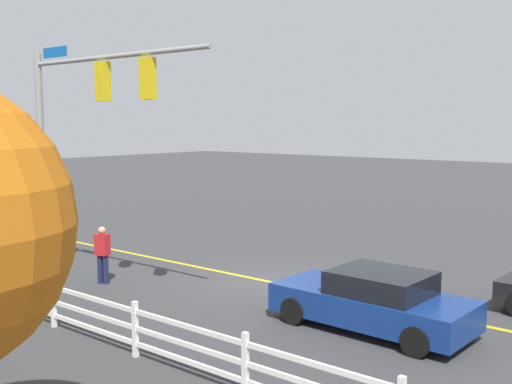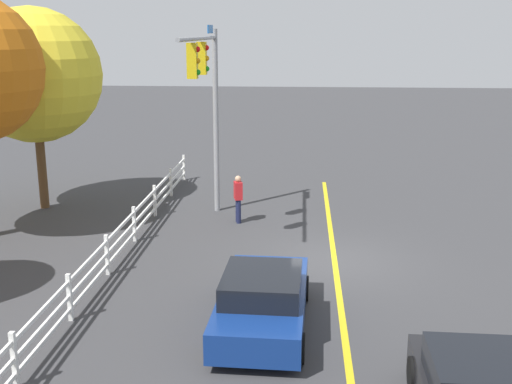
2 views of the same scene
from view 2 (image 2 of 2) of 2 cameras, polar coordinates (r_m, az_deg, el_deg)
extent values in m
plane|color=#38383A|center=(18.90, 7.09, -6.15)|extent=(120.00, 120.00, 0.00)
cube|color=gold|center=(15.22, 7.80, -11.39)|extent=(28.00, 0.16, 0.01)
cylinder|color=gray|center=(23.24, -3.63, 6.25)|extent=(0.20, 0.20, 6.65)
cylinder|color=gray|center=(19.67, -5.13, 13.61)|extent=(6.76, 0.12, 0.12)
cube|color=#0C59B2|center=(22.13, -4.15, 14.42)|extent=(1.10, 0.03, 0.28)
cube|color=gold|center=(20.09, -4.90, 11.91)|extent=(0.32, 0.28, 1.00)
sphere|color=red|center=(20.06, -4.49, 12.83)|extent=(0.17, 0.17, 0.17)
sphere|color=orange|center=(20.07, -4.47, 11.92)|extent=(0.17, 0.17, 0.17)
sphere|color=#148C19|center=(20.09, -4.45, 11.01)|extent=(0.17, 0.17, 0.17)
cube|color=gold|center=(18.39, -5.76, 11.68)|extent=(0.32, 0.28, 1.00)
sphere|color=red|center=(18.35, -5.31, 12.68)|extent=(0.17, 0.17, 0.17)
sphere|color=orange|center=(18.36, -5.29, 11.69)|extent=(0.17, 0.17, 0.17)
sphere|color=#148C19|center=(18.38, -5.27, 10.69)|extent=(0.17, 0.17, 0.17)
cube|color=navy|center=(14.59, 0.63, -10.07)|extent=(4.61, 2.04, 0.66)
cube|color=black|center=(14.15, 0.54, -8.30)|extent=(2.13, 1.77, 0.51)
cylinder|color=black|center=(16.18, -2.02, -8.41)|extent=(0.65, 0.24, 0.64)
cylinder|color=black|center=(16.05, 4.35, -8.65)|extent=(0.65, 0.24, 0.64)
cylinder|color=black|center=(13.41, -3.91, -13.49)|extent=(0.65, 0.24, 0.64)
cylinder|color=black|center=(13.25, 3.92, -13.86)|extent=(0.65, 0.24, 0.64)
cube|color=black|center=(11.51, 19.39, -15.08)|extent=(1.76, 1.61, 0.55)
cylinder|color=black|center=(13.08, 21.45, -15.32)|extent=(0.64, 0.23, 0.64)
cylinder|color=black|center=(12.72, 14.12, -15.57)|extent=(0.64, 0.23, 0.64)
cylinder|color=#191E3F|center=(22.20, -1.57, -1.77)|extent=(0.16, 0.16, 0.85)
cylinder|color=#191E3F|center=(22.39, -1.65, -1.63)|extent=(0.16, 0.16, 0.85)
cube|color=red|center=(22.11, -1.62, 0.14)|extent=(0.45, 0.35, 0.62)
sphere|color=tan|center=(22.01, -1.63, 1.20)|extent=(0.22, 0.22, 0.22)
cube|color=white|center=(13.09, -20.93, -13.96)|extent=(0.10, 0.10, 1.15)
cube|color=white|center=(15.48, -16.45, -9.10)|extent=(0.10, 0.10, 1.15)
cube|color=white|center=(18.01, -13.27, -5.53)|extent=(0.10, 0.10, 1.15)
cube|color=white|center=(20.64, -10.92, -2.84)|extent=(0.10, 0.10, 1.15)
cube|color=white|center=(23.33, -9.11, -0.77)|extent=(0.10, 0.10, 1.15)
cube|color=white|center=(26.06, -7.67, 0.88)|extent=(0.10, 0.10, 1.15)
cube|color=white|center=(28.82, -6.51, 2.21)|extent=(0.10, 0.10, 1.15)
cube|color=white|center=(16.60, -14.81, -5.97)|extent=(26.00, 0.06, 0.09)
cube|color=white|center=(16.72, -14.74, -7.10)|extent=(26.00, 0.06, 0.09)
cube|color=white|center=(16.84, -14.67, -8.12)|extent=(26.00, 0.06, 0.09)
cylinder|color=brown|center=(25.24, -18.74, 2.14)|extent=(0.34, 0.34, 3.16)
sphere|color=yellow|center=(24.79, -19.37, 9.90)|extent=(4.91, 4.91, 4.91)
camera|label=1|loc=(14.80, -57.75, 0.35)|focal=43.09mm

